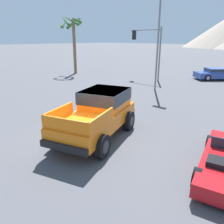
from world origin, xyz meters
TOP-DOWN VIEW (x-y plane):
  - ground_plane at (0.00, 0.00)m, footprint 320.00×320.00m
  - orange_pickup_truck at (-0.14, 0.60)m, footprint 3.39×5.15m
  - parked_car_blue at (-1.48, 18.55)m, footprint 4.17×4.30m
  - traffic_light_crosswalk at (-6.92, 13.76)m, footprint 3.78×0.38m
  - street_lamp_post at (-3.30, 9.92)m, footprint 0.90×0.24m
  - palm_tree_tall at (-15.69, 11.01)m, footprint 2.97×2.86m

SIDE VIEW (x-z plane):
  - ground_plane at x=0.00m, z-range 0.00..0.00m
  - parked_car_blue at x=-1.48m, z-range 0.02..1.18m
  - orange_pickup_truck at x=-0.14m, z-range 0.13..2.06m
  - traffic_light_crosswalk at x=-6.92m, z-range 1.05..6.22m
  - street_lamp_post at x=-3.30m, z-range 0.77..8.32m
  - palm_tree_tall at x=-15.69m, z-range 1.68..8.35m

